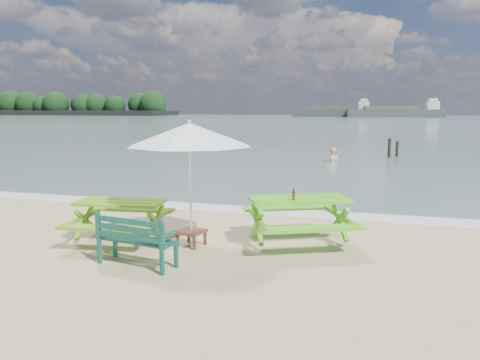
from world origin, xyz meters
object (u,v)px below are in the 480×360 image
(park_bench, at_px, (137,250))
(patio_umbrella, at_px, (190,134))
(picnic_table_left, at_px, (120,222))
(side_table, at_px, (191,238))
(picnic_table_right, at_px, (299,222))
(swimmer, at_px, (332,166))
(beer_bottle, at_px, (294,196))

(park_bench, distance_m, patio_umbrella, 2.19)
(picnic_table_left, distance_m, side_table, 1.41)
(picnic_table_left, distance_m, picnic_table_right, 3.33)
(side_table, xyz_separation_m, swimmer, (1.28, 14.45, -0.36))
(beer_bottle, bearing_deg, picnic_table_left, -170.05)
(patio_umbrella, bearing_deg, side_table, 93.58)
(picnic_table_left, bearing_deg, side_table, 2.55)
(park_bench, xyz_separation_m, patio_umbrella, (0.42, 1.22, 1.77))
(beer_bottle, height_order, swimmer, beer_bottle)
(beer_bottle, bearing_deg, park_bench, -141.93)
(picnic_table_right, distance_m, swimmer, 13.76)
(patio_umbrella, relative_size, swimmer, 1.51)
(park_bench, relative_size, side_table, 2.56)
(park_bench, distance_m, beer_bottle, 2.87)
(park_bench, bearing_deg, picnic_table_right, 40.58)
(park_bench, distance_m, swimmer, 15.77)
(picnic_table_left, bearing_deg, picnic_table_right, 13.48)
(park_bench, xyz_separation_m, swimmer, (1.70, 15.67, -0.45))
(picnic_table_right, bearing_deg, swimmer, 92.34)
(picnic_table_left, relative_size, park_bench, 1.44)
(picnic_table_left, height_order, park_bench, park_bench)
(park_bench, bearing_deg, beer_bottle, 38.07)
(park_bench, bearing_deg, picnic_table_left, 129.92)
(side_table, relative_size, patio_umbrella, 0.20)
(picnic_table_right, height_order, swimmer, picnic_table_right)
(park_bench, height_order, swimmer, park_bench)
(side_table, height_order, swimmer, swimmer)
(patio_umbrella, bearing_deg, park_bench, -109.08)
(picnic_table_right, relative_size, patio_umbrella, 0.95)
(swimmer, bearing_deg, side_table, -95.05)
(swimmer, bearing_deg, patio_umbrella, -95.05)
(picnic_table_left, relative_size, beer_bottle, 8.46)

